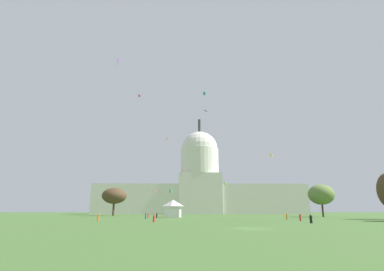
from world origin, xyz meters
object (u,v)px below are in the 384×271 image
Objects in this scene: person_denim_front_left at (146,216)px; kite_violet_high at (118,61)px; person_red_back_right at (148,215)px; event_tent at (173,208)px; kite_black_mid at (204,111)px; kite_magenta_high at (139,96)px; kite_turquoise_high at (204,94)px; capitol_building at (200,187)px; kite_orange_low at (182,171)px; person_black_edge_west at (311,219)px; kite_yellow_mid at (271,155)px; person_black_back_center at (157,216)px; kite_gold_high at (167,139)px; person_orange_lawn_far_right at (287,217)px; kite_green_low at (171,191)px; kite_pink_low at (155,191)px; person_red_back_left at (300,217)px; tree_east_far at (321,195)px; kite_lime_low at (225,184)px; tree_west_mid at (114,196)px; person_red_mid_left at (154,219)px.

kite_violet_high is at bearing 124.31° from person_denim_front_left.
person_red_back_right is at bearing 96.07° from person_denim_front_left.
person_denim_front_left is (-6.24, -22.13, -2.11)m from event_tent.
person_red_back_right is 36.49m from kite_black_mid.
kite_turquoise_high is (31.15, -18.87, -6.19)m from kite_magenta_high.
capitol_building is 76.10m from kite_magenta_high.
kite_orange_low is at bearing -9.41° from kite_magenta_high.
person_black_edge_west is 0.46× the size of kite_violet_high.
kite_yellow_mid is 0.85× the size of kite_black_mid.
person_red_back_right is at bearing -73.64° from person_black_back_center.
person_orange_lawn_far_right is at bearing -36.92° from kite_gold_high.
capitol_building is 79.47× the size of kite_black_mid.
kite_orange_low is at bearing 77.28° from person_denim_front_left.
kite_gold_high is 0.28× the size of kite_violet_high.
kite_orange_low is 28.46m from kite_green_low.
kite_gold_high reaches higher than kite_pink_low.
kite_turquoise_high is (16.93, 24.45, 50.62)m from person_black_back_center.
person_denim_front_left is at bearing 21.74° from kite_orange_low.
event_tent is 2.02× the size of kite_green_low.
person_red_back_left is at bearing -55.59° from kite_violet_high.
event_tent is 0.45× the size of tree_east_far.
kite_lime_low reaches higher than person_red_back_right.
kite_lime_low reaches higher than tree_west_mid.
person_red_mid_left is (-30.87, -5.14, -0.09)m from person_red_back_left.
tree_west_mid reaches higher than kite_green_low.
capitol_building is 39.34× the size of kite_orange_low.
kite_lime_low is 0.35× the size of kite_green_low.
kite_black_mid reaches higher than person_denim_front_left.
kite_lime_low is at bearing -154.35° from kite_black_mid.
kite_turquoise_high is (14.98, -23.74, 40.14)m from kite_green_low.
capitol_building is 136.52m from person_red_mid_left.
capitol_building is at bearing 103.50° from kite_turquoise_high.
person_black_edge_west is 0.52× the size of kite_green_low.
kite_orange_low is (-23.63, 62.50, 16.57)m from person_black_edge_west.
kite_turquoise_high is at bearing -169.03° from person_red_back_left.
person_denim_front_left reaches higher than person_red_back_right.
kite_magenta_high is at bearing 163.31° from kite_turquoise_high.
kite_violet_high is 38.20m from kite_turquoise_high.
kite_magenta_high is (-18.94, 36.01, 54.59)m from event_tent.
person_red_back_left is 93.92m from kite_yellow_mid.
person_red_mid_left is (-31.06, -14.42, -0.10)m from person_orange_lawn_far_right.
person_red_mid_left is at bearing -65.50° from kite_lime_low.
capitol_building is at bearing 95.95° from kite_magenta_high.
kite_turquoise_high is (34.80, 13.72, -7.73)m from kite_violet_high.
kite_pink_low is at bearing -90.75° from kite_lime_low.
person_denim_front_left reaches higher than person_red_mid_left.
kite_green_low is at bearing -26.55° from kite_pink_low.
person_black_back_center reaches higher than person_red_mid_left.
kite_green_low is at bearing -62.11° from person_red_back_right.
tree_west_mid is 8.94× the size of person_red_back_right.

